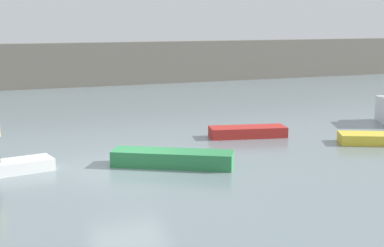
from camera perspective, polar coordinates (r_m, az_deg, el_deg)
ground_plane at (r=18.60m, az=-6.55°, el=-4.53°), size 120.00×120.00×0.00m
embankment_wall at (r=41.40m, az=-15.50°, el=5.62°), size 80.00×1.20×3.16m
rowboat_green at (r=18.70m, az=-1.97°, el=-3.56°), size 3.95×2.92×0.52m
rowboat_red at (r=23.48m, az=5.65°, el=-0.84°), size 3.30×1.72×0.43m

